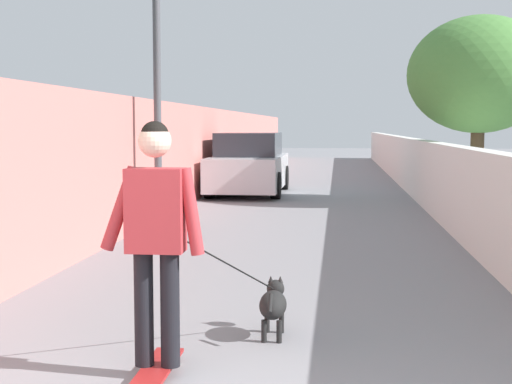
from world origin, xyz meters
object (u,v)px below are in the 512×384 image
object	(u,v)px
person_skateboarder	(156,224)
dog	(273,303)
lamp_post	(157,28)
car_near	(249,165)
tree_right_mid	(479,75)
skateboard	(158,368)

from	to	relation	value
person_skateboarder	dog	bearing A→B (deg)	-33.24
lamp_post	person_skateboarder	world-z (taller)	lamp_post
lamp_post	car_near	distance (m)	7.40
person_skateboarder	dog	distance (m)	1.48
tree_right_mid	car_near	xyz separation A→B (m)	(2.09, 5.22, -2.08)
person_skateboarder	lamp_post	bearing A→B (deg)	14.01
dog	skateboard	bearing A→B (deg)	146.76
tree_right_mid	person_skateboarder	world-z (taller)	tree_right_mid
skateboard	car_near	size ratio (longest dim) A/B	0.19
person_skateboarder	car_near	world-z (taller)	person_skateboarder
tree_right_mid	dog	world-z (taller)	tree_right_mid
lamp_post	dog	size ratio (longest dim) A/B	3.46
tree_right_mid	lamp_post	world-z (taller)	lamp_post
tree_right_mid	dog	distance (m)	11.17
car_near	lamp_post	bearing A→B (deg)	175.06
tree_right_mid	dog	xyz separation A→B (m)	(-10.31, 3.50, -2.52)
skateboard	dog	bearing A→B (deg)	-33.24
dog	lamp_post	bearing A→B (deg)	23.00
tree_right_mid	dog	bearing A→B (deg)	161.24
skateboard	person_skateboarder	size ratio (longest dim) A/B	0.48
person_skateboarder	dog	world-z (taller)	person_skateboarder
tree_right_mid	car_near	world-z (taller)	tree_right_mid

